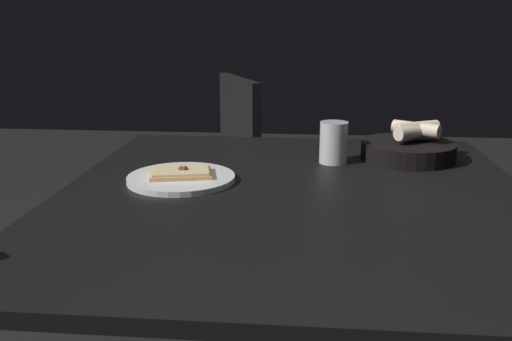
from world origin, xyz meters
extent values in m
cube|color=black|center=(0.00, 0.00, 0.69)|extent=(1.19, 1.12, 0.03)
cylinder|color=black|center=(-0.54, -0.50, 0.34)|extent=(0.04, 0.04, 0.67)
cylinder|color=black|center=(-0.54, 0.50, 0.34)|extent=(0.04, 0.04, 0.67)
cylinder|color=white|center=(-0.06, -0.29, 0.71)|extent=(0.27, 0.27, 0.01)
cube|color=tan|center=(-0.06, -0.29, 0.72)|extent=(0.13, 0.17, 0.01)
cube|color=beige|center=(-0.06, -0.29, 0.73)|extent=(0.12, 0.16, 0.01)
sphere|color=brown|center=(-0.06, -0.28, 0.73)|extent=(0.02, 0.02, 0.02)
sphere|color=brown|center=(-0.06, -0.28, 0.73)|extent=(0.02, 0.02, 0.02)
sphere|color=brown|center=(-0.06, -0.28, 0.73)|extent=(0.02, 0.02, 0.02)
cylinder|color=black|center=(-0.34, 0.32, 0.73)|extent=(0.27, 0.27, 0.05)
cylinder|color=beige|center=(-0.32, 0.32, 0.78)|extent=(0.10, 0.11, 0.04)
cylinder|color=beige|center=(-0.34, 0.34, 0.79)|extent=(0.10, 0.14, 0.04)
cylinder|color=beige|center=(-0.35, 0.34, 0.79)|extent=(0.11, 0.14, 0.04)
cylinder|color=red|center=(-0.27, 0.30, 0.72)|extent=(0.06, 0.06, 0.03)
cylinder|color=silver|center=(-0.28, 0.10, 0.76)|extent=(0.08, 0.08, 0.12)
cylinder|color=#C27B23|center=(-0.28, 0.10, 0.73)|extent=(0.07, 0.07, 0.05)
cube|color=black|center=(-0.90, -0.43, 0.42)|extent=(0.59, 0.59, 0.04)
cube|color=black|center=(-0.98, -0.25, 0.65)|extent=(0.39, 0.21, 0.42)
cylinder|color=black|center=(-0.98, -0.69, 0.20)|extent=(0.03, 0.03, 0.40)
cylinder|color=black|center=(-0.64, -0.52, 0.20)|extent=(0.03, 0.03, 0.40)
cylinder|color=black|center=(-1.15, -0.34, 0.20)|extent=(0.03, 0.03, 0.40)
cylinder|color=black|center=(-0.81, -0.18, 0.20)|extent=(0.03, 0.03, 0.40)
camera|label=1|loc=(1.26, 0.03, 1.10)|focal=39.05mm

